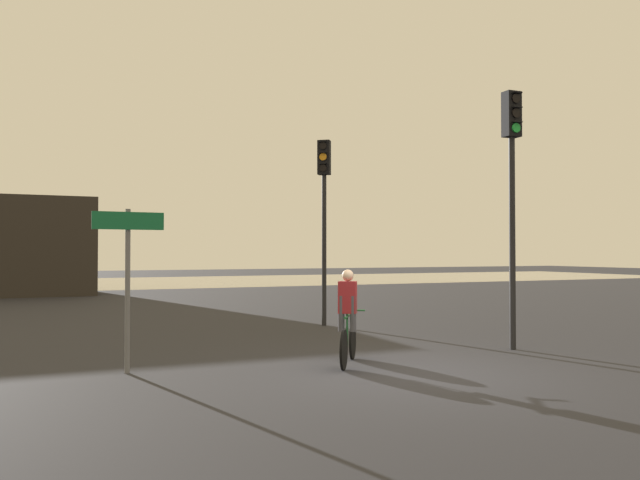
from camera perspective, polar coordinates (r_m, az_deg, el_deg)
The scene contains 6 objects.
ground_plane at distance 10.10m, azimuth 8.90°, elevation -12.03°, with size 120.00×120.00×0.00m, color #28282D.
water_strip at distance 41.23m, azimuth -16.04°, elevation -3.74°, with size 80.00×16.00×0.01m, color #9E937F.
traffic_light_near_right at distance 12.97m, azimuth 17.15°, elevation 5.97°, with size 0.32×0.34×5.10m.
traffic_light_center at distance 16.37m, azimuth 0.38°, elevation 3.90°, with size 0.40×0.42×4.85m.
direction_sign_post at distance 10.31m, azimuth -17.16°, elevation -2.28°, with size 1.10×0.13×2.60m.
cyclist at distance 10.65m, azimuth 2.56°, elevation -7.02°, with size 0.99×1.44×1.62m.
Camera 1 is at (-5.29, -8.38, 1.91)m, focal length 35.00 mm.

